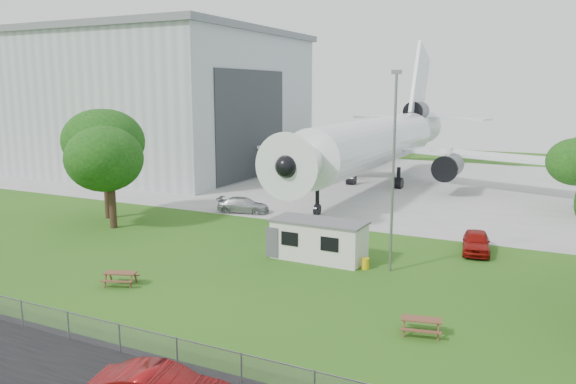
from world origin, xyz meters
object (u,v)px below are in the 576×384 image
at_px(site_cabin, 319,240).
at_px(airliner, 378,140).
at_px(hangar, 133,100).
at_px(picnic_west, 121,285).
at_px(picnic_east, 421,334).

bearing_deg(site_cabin, airliner, 100.27).
bearing_deg(hangar, airliner, -0.22).
distance_m(hangar, picnic_west, 52.07).
distance_m(hangar, picnic_east, 63.52).
height_order(site_cabin, picnic_west, site_cabin).
height_order(hangar, site_cabin, hangar).
xyz_separation_m(site_cabin, picnic_east, (8.71, -8.51, -1.31)).
height_order(hangar, airliner, hangar).
bearing_deg(site_cabin, hangar, 144.44).
xyz_separation_m(hangar, picnic_east, (50.00, -38.03, -9.41)).
relative_size(airliner, picnic_east, 26.52).
bearing_deg(site_cabin, picnic_west, -130.60).
bearing_deg(airliner, site_cabin, -79.73).
xyz_separation_m(hangar, site_cabin, (41.29, -29.52, -8.09)).
bearing_deg(picnic_west, site_cabin, 29.06).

